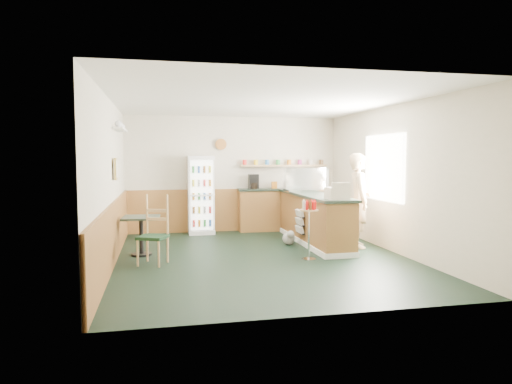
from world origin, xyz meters
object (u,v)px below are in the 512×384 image
object	(u,v)px
display_case	(306,180)
condiment_stand	(309,219)
cafe_chair	(153,228)
cash_register	(337,193)
drinks_fridge	(201,195)
shopkeeper	(359,201)
cafe_table	(141,228)

from	to	relation	value
display_case	condiment_stand	size ratio (longest dim) A/B	0.88
condiment_stand	cafe_chair	xyz separation A→B (m)	(-2.60, 0.29, -0.10)
cash_register	drinks_fridge	bearing A→B (deg)	128.77
shopkeeper	cafe_chair	xyz separation A→B (m)	(-3.89, -0.53, -0.32)
display_case	shopkeeper	world-z (taller)	shopkeeper
condiment_stand	shopkeeper	bearing A→B (deg)	32.56
condiment_stand	cafe_table	size ratio (longest dim) A/B	1.44
condiment_stand	drinks_fridge	bearing A→B (deg)	116.89
shopkeeper	cafe_chair	distance (m)	3.94
cash_register	cafe_table	xyz separation A→B (m)	(-3.40, 0.74, -0.62)
cash_register	display_case	bearing A→B (deg)	91.97
cash_register	condiment_stand	bearing A→B (deg)	-158.49
drinks_fridge	condiment_stand	world-z (taller)	drinks_fridge
shopkeeper	condiment_stand	distance (m)	1.54
drinks_fridge	display_case	size ratio (longest dim) A/B	2.01
cash_register	cafe_chair	distance (m)	3.23
condiment_stand	cafe_chair	world-z (taller)	cafe_chair
display_case	cafe_table	distance (m)	3.63
drinks_fridge	display_case	bearing A→B (deg)	-27.38
shopkeeper	cash_register	bearing A→B (deg)	144.79
cash_register	cafe_chair	bearing A→B (deg)	-179.45
shopkeeper	cafe_table	bearing A→B (deg)	101.77
drinks_fridge	cash_register	xyz separation A→B (m)	(2.15, -2.87, 0.23)
cash_register	shopkeeper	xyz separation A→B (m)	(0.70, 0.61, -0.20)
cafe_table	display_case	bearing A→B (deg)	16.62
display_case	condiment_stand	xyz separation A→B (m)	(-0.59, -1.96, -0.56)
drinks_fridge	shopkeeper	size ratio (longest dim) A/B	0.97
shopkeeper	cafe_table	size ratio (longest dim) A/B	2.62
display_case	cafe_table	xyz separation A→B (m)	(-3.40, -1.01, -0.77)
cash_register	cafe_table	bearing A→B (deg)	169.66
drinks_fridge	cafe_chair	xyz separation A→B (m)	(-1.05, -2.79, -0.30)
cafe_table	shopkeeper	bearing A→B (deg)	-1.80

